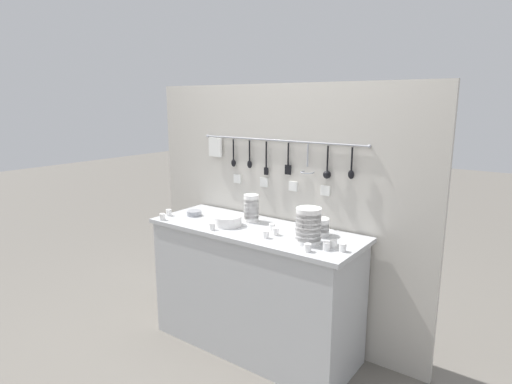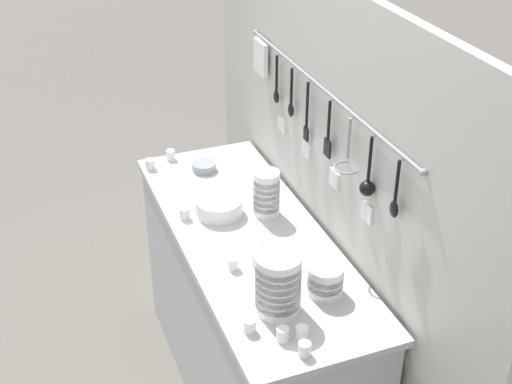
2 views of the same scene
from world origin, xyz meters
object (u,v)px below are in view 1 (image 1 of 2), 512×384
Objects in this scene: bowl_stack_short_front at (308,226)px; cup_edge_near at (326,246)px; cup_centre at (276,231)px; cup_back_left at (308,248)px; bowl_stack_tall_left at (251,208)px; cup_edge_far at (272,227)px; plate_stack at (228,221)px; cup_beside_plates at (333,244)px; steel_mixing_bowl at (194,213)px; cup_front_right at (266,234)px; cup_back_right at (343,247)px; bowl_stack_back_corner at (319,227)px; cup_front_left at (212,226)px; cup_mid_row at (169,213)px; cup_by_caddy at (162,217)px.

cup_edge_near is at bearing -16.39° from bowl_stack_short_front.
cup_back_left is at bearing -25.21° from cup_centre.
bowl_stack_tall_left reaches higher than cup_edge_far.
bowl_stack_short_front is 4.66× the size of cup_back_left.
cup_edge_far is (0.33, 0.09, -0.01)m from plate_stack.
cup_beside_plates and cup_edge_far have the same top height.
cup_centre reaches higher than steel_mixing_bowl.
cup_back_right is at bearing 6.80° from cup_front_right.
cup_back_left is at bearing -26.10° from bowl_stack_tall_left.
cup_edge_near is (0.17, -0.24, -0.03)m from bowl_stack_back_corner.
cup_front_right and cup_back_left have the same top height.
cup_edge_far is (0.71, 0.03, 0.01)m from steel_mixing_bowl.
cup_front_left is at bearing -152.88° from bowl_stack_back_corner.
cup_centre is at bearing -2.57° from steel_mixing_bowl.
cup_beside_plates is 0.45m from cup_front_right.
bowl_stack_tall_left is at bearing 75.06° from cup_front_left.
cup_edge_near and cup_mid_row have the same top height.
cup_front_left is 1.00× the size of cup_edge_far.
bowl_stack_tall_left is 0.85m from cup_back_right.
cup_by_caddy and cup_centre have the same top height.
bowl_stack_short_front is 2.05× the size of steel_mixing_bowl.
plate_stack is 4.05× the size of cup_beside_plates.
bowl_stack_short_front is 1.16m from cup_by_caddy.
cup_back_right is at bearing -9.83° from cup_edge_far.
cup_front_right is 1.00× the size of cup_edge_near.
bowl_stack_back_corner is at bearing 142.81° from cup_back_right.
bowl_stack_back_corner reaches higher than cup_mid_row.
steel_mixing_bowl is 2.28× the size of cup_centre.
plate_stack is at bearing 169.39° from cup_back_left.
plate_stack is at bearing 176.47° from cup_edge_near.
cup_back_left is at bearing -132.03° from cup_edge_near.
cup_edge_near is at bearing -53.78° from bowl_stack_back_corner.
cup_mid_row is (-0.53, 0.08, 0.00)m from cup_front_left.
cup_centre is at bearing 174.57° from bowl_stack_short_front.
cup_back_left is at bearing -143.09° from cup_back_right.
plate_stack is 0.74m from cup_back_left.
cup_back_right is 1.40m from cup_by_caddy.
cup_edge_far is (-0.50, 0.08, 0.00)m from cup_beside_plates.
bowl_stack_short_front is 0.67m from plate_stack.
bowl_stack_back_corner is at bearing 97.18° from bowl_stack_short_front.
cup_front_left is 0.75m from cup_back_left.
plate_stack is (-0.66, 0.01, -0.08)m from bowl_stack_short_front.
bowl_stack_short_front is 0.25m from cup_back_right.
cup_front_right is 1.00× the size of cup_back_left.
cup_front_left is at bearing -179.30° from cup_back_left.
cup_mid_row is (-1.37, -0.08, 0.00)m from cup_beside_plates.
bowl_stack_back_corner reaches higher than cup_centre.
cup_front_left is 1.00× the size of cup_mid_row.
plate_stack is at bearing 179.49° from bowl_stack_short_front.
cup_centre is at bearing -144.28° from bowl_stack_back_corner.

